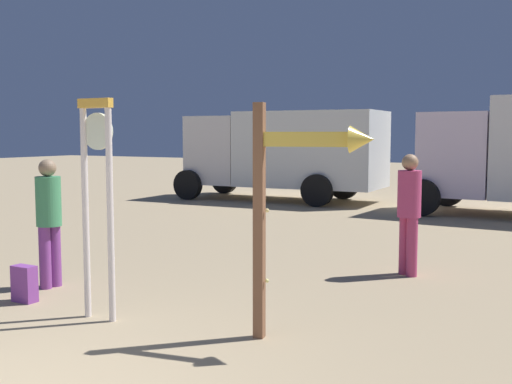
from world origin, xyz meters
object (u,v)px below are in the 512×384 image
standing_clock (98,187)px  person_near_clock (49,216)px  arrow_sign (298,184)px  backpack (25,284)px  box_truck_far (286,150)px  person_distant (409,208)px

standing_clock → person_near_clock: standing_clock is taller
standing_clock → arrow_sign: size_ratio=1.03×
arrow_sign → person_near_clock: 3.78m
backpack → box_truck_far: size_ratio=0.07×
standing_clock → backpack: bearing=176.6°
arrow_sign → box_truck_far: 12.78m
standing_clock → arrow_sign: (2.18, 0.36, 0.09)m
backpack → person_near_clock: bearing=112.9°
arrow_sign → backpack: size_ratio=5.26×
box_truck_far → person_distant: bearing=-53.7°
standing_clock → person_distant: bearing=57.5°
arrow_sign → person_near_clock: size_ratio=1.37×
standing_clock → box_truck_far: (-3.60, 11.76, 0.07)m
standing_clock → person_distant: standing_clock is taller
box_truck_far → backpack: bearing=-78.7°
backpack → box_truck_far: 11.98m
arrow_sign → person_distant: (0.16, 3.32, -0.57)m
standing_clock → backpack: 1.76m
person_near_clock → backpack: person_near_clock is taller
standing_clock → person_near_clock: size_ratio=1.42×
backpack → person_distant: size_ratio=0.25×
arrow_sign → box_truck_far: size_ratio=0.37×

